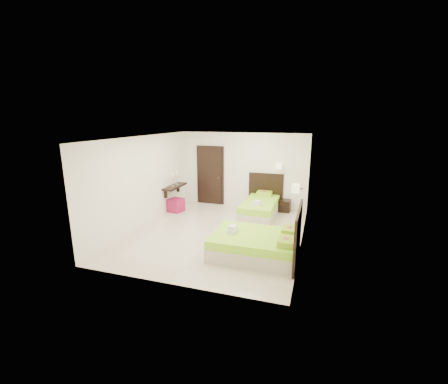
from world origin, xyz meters
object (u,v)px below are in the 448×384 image
(bed_single, at_px, (260,207))
(bed_double, at_px, (258,244))
(nightstand, at_px, (284,206))
(ottoman, at_px, (176,205))

(bed_single, bearing_deg, bed_double, -79.76)
(bed_single, height_order, bed_double, bed_single)
(bed_double, relative_size, nightstand, 4.32)
(bed_single, bearing_deg, nightstand, 47.54)
(nightstand, xyz_separation_m, ottoman, (-3.46, -1.14, 0.02))
(bed_single, distance_m, nightstand, 0.97)
(bed_double, relative_size, ottoman, 4.37)
(nightstand, bearing_deg, ottoman, -159.81)
(bed_single, relative_size, ottoman, 4.46)
(bed_single, relative_size, bed_double, 1.02)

